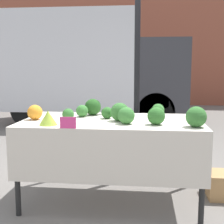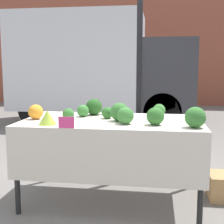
# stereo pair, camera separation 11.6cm
# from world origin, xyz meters

# --- Properties ---
(ground_plane) EXTENTS (40.00, 40.00, 0.00)m
(ground_plane) POSITION_xyz_m (0.00, 0.00, 0.00)
(ground_plane) COLOR slate
(building_facade) EXTENTS (16.00, 0.60, 4.65)m
(building_facade) POSITION_xyz_m (0.00, 8.87, 2.33)
(building_facade) COLOR brown
(building_facade) RESTS_ON ground_plane
(tent_pole) EXTENTS (0.07, 0.07, 2.32)m
(tent_pole) POSITION_xyz_m (0.23, 0.71, 1.16)
(tent_pole) COLOR black
(tent_pole) RESTS_ON ground_plane
(parked_truck) EXTENTS (4.33, 1.91, 2.65)m
(parked_truck) POSITION_xyz_m (-1.03, 4.57, 1.41)
(parked_truck) COLOR silver
(parked_truck) RESTS_ON ground_plane
(market_table) EXTENTS (1.78, 1.00, 0.85)m
(market_table) POSITION_xyz_m (0.00, -0.07, 0.75)
(market_table) COLOR beige
(market_table) RESTS_ON ground_plane
(orange_cauliflower) EXTENTS (0.15, 0.15, 0.15)m
(orange_cauliflower) POSITION_xyz_m (-0.77, -0.07, 0.92)
(orange_cauliflower) COLOR orange
(orange_cauliflower) RESTS_ON market_table
(romanesco_head) EXTENTS (0.17, 0.17, 0.13)m
(romanesco_head) POSITION_xyz_m (-0.55, -0.35, 0.91)
(romanesco_head) COLOR #93B238
(romanesco_head) RESTS_ON market_table
(broccoli_head_0) EXTENTS (0.18, 0.18, 0.18)m
(broccoli_head_0) POSITION_xyz_m (0.08, -0.06, 0.94)
(broccoli_head_0) COLOR #336B2D
(broccoli_head_0) RESTS_ON market_table
(broccoli_head_1) EXTENTS (0.14, 0.14, 0.14)m
(broccoli_head_1) POSITION_xyz_m (0.47, 0.29, 0.92)
(broccoli_head_1) COLOR #387533
(broccoli_head_1) RESTS_ON market_table
(broccoli_head_2) EXTENTS (0.16, 0.16, 0.16)m
(broccoli_head_2) POSITION_xyz_m (0.43, -0.23, 0.93)
(broccoli_head_2) COLOR #2D6628
(broccoli_head_2) RESTS_ON market_table
(broccoli_head_3) EXTENTS (0.12, 0.12, 0.12)m
(broccoli_head_3) POSITION_xyz_m (-0.43, -0.08, 0.91)
(broccoli_head_3) COLOR #336B2D
(broccoli_head_3) RESTS_ON market_table
(broccoli_head_4) EXTENTS (0.12, 0.12, 0.12)m
(broccoli_head_4) POSITION_xyz_m (-0.06, 0.07, 0.91)
(broccoli_head_4) COLOR #2D6628
(broccoli_head_4) RESTS_ON market_table
(broccoli_head_5) EXTENTS (0.13, 0.13, 0.13)m
(broccoli_head_5) POSITION_xyz_m (-0.34, 0.16, 0.91)
(broccoli_head_5) COLOR #387533
(broccoli_head_5) RESTS_ON market_table
(broccoli_head_6) EXTENTS (0.18, 0.18, 0.18)m
(broccoli_head_6) POSITION_xyz_m (0.78, -0.31, 0.94)
(broccoli_head_6) COLOR #336B2D
(broccoli_head_6) RESTS_ON market_table
(broccoli_head_7) EXTENTS (0.18, 0.18, 0.18)m
(broccoli_head_7) POSITION_xyz_m (-0.25, 0.30, 0.94)
(broccoli_head_7) COLOR #23511E
(broccoli_head_7) RESTS_ON market_table
(broccoli_head_8) EXTENTS (0.16, 0.16, 0.16)m
(broccoli_head_8) POSITION_xyz_m (0.16, -0.22, 0.93)
(broccoli_head_8) COLOR #387533
(broccoli_head_8) RESTS_ON market_table
(price_sign) EXTENTS (0.14, 0.01, 0.10)m
(price_sign) POSITION_xyz_m (-0.33, -0.48, 0.90)
(price_sign) COLOR #E53D84
(price_sign) RESTS_ON market_table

